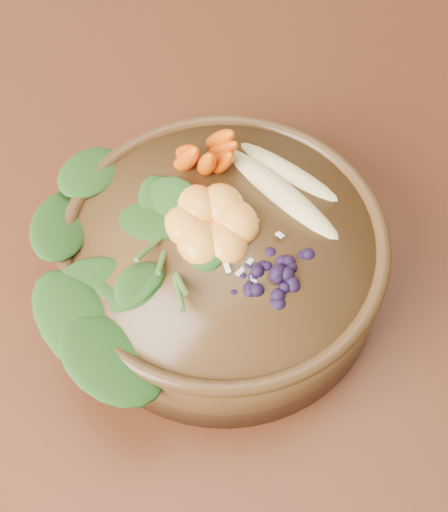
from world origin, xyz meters
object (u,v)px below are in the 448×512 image
(stoneware_bowl, at_px, (224,262))
(blueberry_pile, at_px, (279,265))
(dining_table, at_px, (294,197))
(carrot_cluster, at_px, (203,128))
(kale_heap, at_px, (137,214))
(banana_halves, at_px, (286,172))
(mandarin_cluster, at_px, (211,214))

(stoneware_bowl, relative_size, blueberry_pile, 2.16)
(dining_table, distance_m, carrot_cluster, 0.25)
(kale_heap, relative_size, banana_halves, 1.13)
(dining_table, distance_m, banana_halves, 0.22)
(dining_table, height_order, carrot_cluster, carrot_cluster)
(kale_heap, height_order, mandarin_cluster, kale_heap)
(banana_halves, height_order, blueberry_pile, blueberry_pile)
(carrot_cluster, bearing_deg, stoneware_bowl, -123.69)
(carrot_cluster, bearing_deg, blueberry_pile, -109.55)
(carrot_cluster, relative_size, banana_halves, 0.48)
(stoneware_bowl, distance_m, mandarin_cluster, 0.06)
(banana_halves, xyz_separation_m, blueberry_pile, (-0.05, -0.09, 0.01))
(stoneware_bowl, distance_m, blueberry_pile, 0.09)
(kale_heap, xyz_separation_m, carrot_cluster, (0.09, 0.05, 0.02))
(dining_table, height_order, banana_halves, banana_halves)
(mandarin_cluster, xyz_separation_m, blueberry_pile, (0.03, -0.07, 0.00))
(kale_heap, xyz_separation_m, blueberry_pile, (0.09, -0.10, -0.00))
(blueberry_pile, bearing_deg, kale_heap, 132.80)
(dining_table, bearing_deg, mandarin_cluster, -145.53)
(stoneware_bowl, height_order, carrot_cluster, carrot_cluster)
(dining_table, relative_size, mandarin_cluster, 16.95)
(carrot_cluster, height_order, mandarin_cluster, carrot_cluster)
(kale_heap, relative_size, carrot_cluster, 2.38)
(stoneware_bowl, relative_size, carrot_cluster, 3.62)
(blueberry_pile, bearing_deg, banana_halves, 59.48)
(banana_halves, bearing_deg, dining_table, 30.23)
(stoneware_bowl, bearing_deg, dining_table, 39.58)
(dining_table, height_order, stoneware_bowl, stoneware_bowl)
(kale_heap, bearing_deg, stoneware_bowl, -32.13)
(kale_heap, bearing_deg, blueberry_pile, -47.20)
(banana_halves, xyz_separation_m, mandarin_cluster, (-0.08, -0.02, 0.00))
(dining_table, xyz_separation_m, carrot_cluster, (-0.13, -0.03, 0.21))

